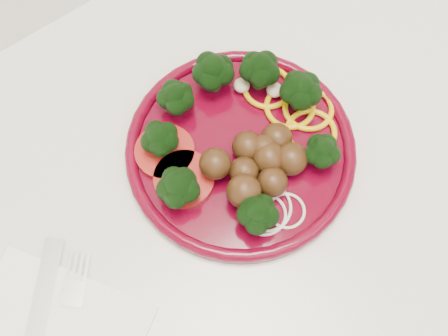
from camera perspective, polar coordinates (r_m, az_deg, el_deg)
counter at (r=1.03m, az=1.60°, el=-10.07°), size 2.40×0.60×0.90m
plate at (r=0.59m, az=1.56°, el=2.27°), size 0.25×0.25×0.06m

